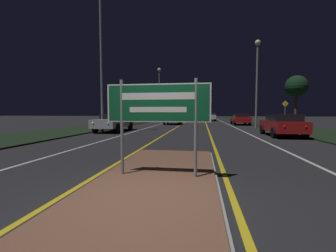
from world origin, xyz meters
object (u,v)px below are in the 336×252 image
at_px(car_receding_1, 240,118).
at_px(car_approaching_1, 173,118).
at_px(streetlight_left_far, 159,84).
at_px(car_approaching_0, 114,122).
at_px(streetlight_left_near, 101,45).
at_px(car_receding_2, 210,116).
at_px(car_receding_0, 282,124).
at_px(streetlight_right_near, 257,70).
at_px(highway_sign, 158,107).
at_px(warning_sign, 285,111).

relative_size(car_receding_1, car_approaching_1, 1.06).
xyz_separation_m(streetlight_left_far, car_approaching_0, (0.67, -22.55, -5.75)).
bearing_deg(car_approaching_0, streetlight_left_near, -120.81).
height_order(streetlight_left_near, car_approaching_0, streetlight_left_near).
xyz_separation_m(car_receding_1, car_receding_2, (-3.07, 12.13, 0.03)).
distance_m(car_receding_0, car_approaching_1, 15.44).
bearing_deg(streetlight_right_near, car_approaching_0, -153.39).
distance_m(highway_sign, car_approaching_1, 23.10).
bearing_deg(car_receding_1, highway_sign, -103.51).
xyz_separation_m(streetlight_right_near, car_approaching_1, (-8.80, 4.84, -4.78)).
bearing_deg(warning_sign, car_approaching_0, -158.04).
distance_m(car_approaching_0, car_approaching_1, 11.38).
bearing_deg(highway_sign, car_approaching_1, 96.48).
bearing_deg(streetlight_right_near, streetlight_left_near, -151.05).
distance_m(streetlight_right_near, car_receding_2, 17.97).
height_order(car_receding_0, car_receding_1, car_receding_1).
relative_size(highway_sign, warning_sign, 0.91).
relative_size(highway_sign, streetlight_left_near, 0.22).
relative_size(streetlight_left_near, streetlight_left_far, 1.13).
distance_m(highway_sign, streetlight_left_near, 13.73).
relative_size(car_receding_2, warning_sign, 1.85).
bearing_deg(car_approaching_0, car_receding_2, 70.08).
height_order(car_receding_0, warning_sign, warning_sign).
xyz_separation_m(car_receding_0, car_approaching_1, (-8.56, 12.85, 0.04)).
distance_m(car_receding_1, warning_sign, 5.98).
bearing_deg(car_receding_0, warning_sign, 70.20).
relative_size(car_receding_0, car_approaching_1, 0.93).
height_order(streetlight_left_far, car_approaching_1, streetlight_left_far).
xyz_separation_m(streetlight_right_near, car_receding_2, (-3.77, 16.92, -4.77)).
height_order(streetlight_right_near, car_receding_2, streetlight_right_near).
relative_size(streetlight_left_near, warning_sign, 4.15).
height_order(streetlight_left_near, car_approaching_1, streetlight_left_near).
bearing_deg(streetlight_left_far, car_approaching_1, -71.22).
relative_size(streetlight_left_far, car_receding_0, 2.27).
height_order(streetlight_left_far, car_receding_0, streetlight_left_far).
bearing_deg(streetlight_left_near, car_approaching_1, 71.96).
relative_size(highway_sign, streetlight_left_far, 0.25).
xyz_separation_m(streetlight_left_far, warning_sign, (15.36, -16.63, -4.91)).
height_order(streetlight_left_near, warning_sign, streetlight_left_near).
xyz_separation_m(streetlight_left_near, streetlight_right_near, (12.65, 7.00, -0.90)).
relative_size(streetlight_left_near, streetlight_right_near, 1.25).
xyz_separation_m(streetlight_left_near, car_receding_1, (11.96, 11.79, -5.70)).
bearing_deg(highway_sign, car_receding_2, 86.04).
height_order(car_receding_0, car_approaching_1, car_approaching_1).
bearing_deg(streetlight_left_far, streetlight_left_near, -89.73).
distance_m(streetlight_left_near, car_receding_2, 26.13).
relative_size(car_receding_2, car_approaching_1, 1.07).
xyz_separation_m(highway_sign, car_receding_2, (2.43, 35.02, -0.83)).
bearing_deg(streetlight_left_far, car_approaching_0, -88.29).
bearing_deg(car_receding_1, warning_sign, -56.22).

